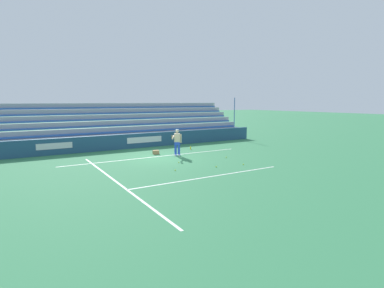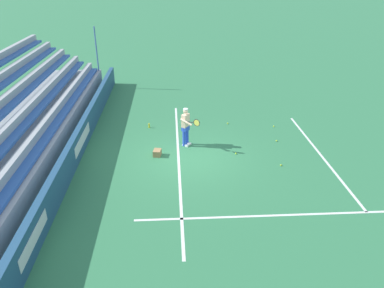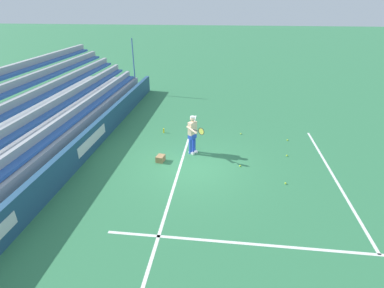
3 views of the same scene
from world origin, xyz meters
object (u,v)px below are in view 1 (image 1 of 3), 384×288
(tennis_ball_near_player, at_px, (216,167))
(tennis_ball_midcourt, at_px, (226,157))
(ball_box_cardboard, at_px, (156,152))
(water_bottle, at_px, (191,148))
(tennis_ball_on_baseline, at_px, (243,164))
(tennis_ball_stray_back, at_px, (175,170))
(tennis_player, at_px, (177,142))
(tennis_ball_far_right, at_px, (179,162))

(tennis_ball_near_player, bearing_deg, tennis_ball_midcourt, -138.38)
(ball_box_cardboard, bearing_deg, water_bottle, -170.90)
(ball_box_cardboard, relative_size, water_bottle, 1.82)
(ball_box_cardboard, distance_m, water_bottle, 3.04)
(tennis_ball_near_player, distance_m, water_bottle, 6.15)
(tennis_ball_on_baseline, bearing_deg, water_bottle, -92.41)
(ball_box_cardboard, distance_m, tennis_ball_midcourt, 4.74)
(ball_box_cardboard, distance_m, tennis_ball_near_player, 5.48)
(tennis_ball_stray_back, relative_size, water_bottle, 0.30)
(tennis_player, height_order, ball_box_cardboard, tennis_player)
(tennis_ball_midcourt, relative_size, water_bottle, 0.30)
(tennis_player, height_order, tennis_ball_stray_back, tennis_player)
(tennis_player, bearing_deg, tennis_ball_stray_back, 60.19)
(tennis_player, height_order, tennis_ball_on_baseline, tennis_player)
(ball_box_cardboard, bearing_deg, tennis_ball_on_baseline, 115.86)
(tennis_ball_far_right, relative_size, tennis_ball_midcourt, 1.00)
(tennis_ball_midcourt, bearing_deg, tennis_ball_near_player, 41.62)
(tennis_ball_midcourt, height_order, water_bottle, water_bottle)
(tennis_ball_near_player, relative_size, tennis_ball_midcourt, 1.00)
(tennis_player, bearing_deg, tennis_ball_on_baseline, 112.24)
(water_bottle, bearing_deg, tennis_ball_stray_back, 52.40)
(tennis_ball_on_baseline, bearing_deg, tennis_ball_near_player, -10.08)
(tennis_ball_near_player, bearing_deg, tennis_ball_far_right, -60.45)
(tennis_ball_on_baseline, distance_m, tennis_ball_stray_back, 3.99)
(tennis_ball_far_right, bearing_deg, tennis_ball_stray_back, 55.75)
(tennis_ball_on_baseline, bearing_deg, tennis_ball_midcourt, -103.00)
(tennis_ball_near_player, bearing_deg, ball_box_cardboard, -78.48)
(ball_box_cardboard, bearing_deg, tennis_ball_midcourt, 133.36)
(tennis_ball_midcourt, height_order, tennis_ball_stray_back, same)
(ball_box_cardboard, height_order, tennis_ball_far_right, ball_box_cardboard)
(tennis_player, distance_m, water_bottle, 2.80)
(tennis_player, distance_m, tennis_ball_midcourt, 3.30)
(tennis_player, relative_size, tennis_ball_far_right, 25.98)
(tennis_ball_near_player, relative_size, water_bottle, 0.30)
(ball_box_cardboard, relative_size, tennis_ball_stray_back, 6.06)
(tennis_player, bearing_deg, tennis_ball_far_right, 63.99)
(tennis_ball_near_player, height_order, tennis_ball_far_right, same)
(ball_box_cardboard, bearing_deg, tennis_ball_stray_back, 76.61)
(tennis_ball_stray_back, bearing_deg, tennis_player, -119.81)
(tennis_ball_midcourt, distance_m, tennis_ball_on_baseline, 2.27)
(tennis_ball_midcourt, height_order, tennis_ball_on_baseline, same)
(tennis_player, relative_size, ball_box_cardboard, 4.29)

